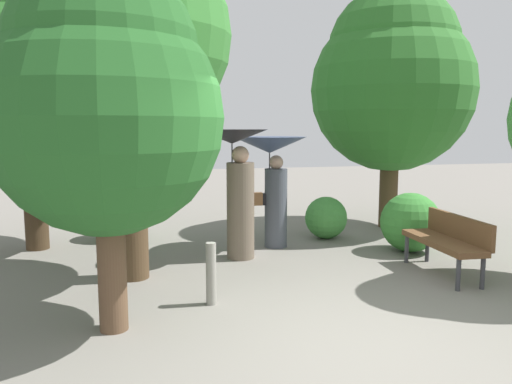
{
  "coord_description": "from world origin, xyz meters",
  "views": [
    {
      "loc": [
        -1.93,
        -4.15,
        2.04
      ],
      "look_at": [
        0.0,
        3.79,
        0.97
      ],
      "focal_mm": 34.75,
      "sensor_mm": 36.0,
      "label": 1
    }
  ],
  "objects": [
    {
      "name": "person_right",
      "position": [
        0.29,
        3.88,
        1.4
      ],
      "size": [
        1.24,
        1.24,
        1.88
      ],
      "rotation": [
        0.0,
        0.0,
        1.56
      ],
      "color": "#474C56",
      "rests_on": "ground"
    },
    {
      "name": "tree_far_back",
      "position": [
        -3.58,
        4.67,
        3.03
      ],
      "size": [
        3.09,
        3.09,
        4.78
      ],
      "color": "#42301E",
      "rests_on": "ground"
    },
    {
      "name": "ground_plane",
      "position": [
        0.0,
        0.0,
        0.0
      ],
      "size": [
        40.0,
        40.0,
        0.0
      ],
      "primitive_type": "plane",
      "color": "slate"
    },
    {
      "name": "tree_near_left",
      "position": [
        -2.01,
        2.62,
        3.46
      ],
      "size": [
        2.73,
        2.73,
        5.15
      ],
      "color": "#4C3823",
      "rests_on": "ground"
    },
    {
      "name": "tree_mid_left",
      "position": [
        -2.2,
        0.86,
        2.31
      ],
      "size": [
        2.28,
        2.28,
        3.61
      ],
      "color": "brown",
      "rests_on": "ground"
    },
    {
      "name": "bush_behind_bench",
      "position": [
        1.45,
        4.28,
        0.39
      ],
      "size": [
        0.78,
        0.78,
        0.78
      ],
      "primitive_type": "sphere",
      "color": "#428C3D",
      "rests_on": "ground"
    },
    {
      "name": "tree_near_right",
      "position": [
        3.09,
        4.99,
        3.01
      ],
      "size": [
        3.24,
        3.24,
        4.81
      ],
      "color": "#4C3823",
      "rests_on": "ground"
    },
    {
      "name": "person_left",
      "position": [
        -0.43,
        3.29,
        1.32
      ],
      "size": [
        1.1,
        1.1,
        2.01
      ],
      "rotation": [
        0.0,
        0.0,
        1.56
      ],
      "color": "#6B5B4C",
      "rests_on": "ground"
    },
    {
      "name": "bush_path_left",
      "position": [
        -2.18,
        5.17,
        0.48
      ],
      "size": [
        0.97,
        0.97,
        0.97
      ],
      "primitive_type": "sphere",
      "color": "#428C3D",
      "rests_on": "ground"
    },
    {
      "name": "bush_path_right",
      "position": [
        2.43,
        3.03,
        0.49
      ],
      "size": [
        0.98,
        0.98,
        0.98
      ],
      "primitive_type": "sphere",
      "color": "#387F33",
      "rests_on": "ground"
    },
    {
      "name": "path_marker_post",
      "position": [
        -1.13,
        1.36,
        0.36
      ],
      "size": [
        0.12,
        0.12,
        0.73
      ],
      "primitive_type": "cylinder",
      "color": "gray",
      "rests_on": "ground"
    },
    {
      "name": "park_bench",
      "position": [
        2.24,
        1.75,
        0.51
      ],
      "size": [
        0.57,
        1.52,
        0.83
      ],
      "rotation": [
        0.0,
        0.0,
        -1.62
      ],
      "color": "#38383D",
      "rests_on": "ground"
    }
  ]
}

